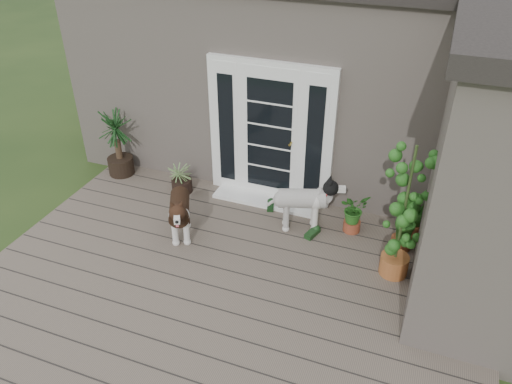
% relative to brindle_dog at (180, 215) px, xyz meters
% --- Properties ---
extents(deck, '(6.20, 4.60, 0.12)m').
position_rel_brindle_dog_xyz_m(deck, '(0.99, -0.77, -0.42)').
color(deck, '#6B5B4C').
rests_on(deck, ground).
extents(house_main, '(7.40, 4.00, 3.10)m').
position_rel_brindle_dog_xyz_m(house_main, '(0.99, 3.48, 1.07)').
color(house_main, '#665E54').
rests_on(house_main, ground).
extents(house_wing, '(1.60, 2.40, 3.10)m').
position_rel_brindle_dog_xyz_m(house_wing, '(3.89, 0.33, 1.07)').
color(house_wing, '#665E54').
rests_on(house_wing, ground).
extents(door_unit, '(1.90, 0.14, 2.15)m').
position_rel_brindle_dog_xyz_m(door_unit, '(0.79, 1.43, 0.72)').
color(door_unit, white).
rests_on(door_unit, deck).
extents(door_step, '(1.60, 0.40, 0.05)m').
position_rel_brindle_dog_xyz_m(door_step, '(0.79, 1.23, -0.33)').
color(door_step, white).
rests_on(door_step, deck).
extents(brindle_dog, '(0.71, 0.93, 0.71)m').
position_rel_brindle_dog_xyz_m(brindle_dog, '(0.00, 0.00, 0.00)').
color(brindle_dog, black).
rests_on(brindle_dog, deck).
extents(white_dog, '(0.95, 0.64, 0.73)m').
position_rel_brindle_dog_xyz_m(white_dog, '(1.49, 0.77, 0.01)').
color(white_dog, white).
rests_on(white_dog, deck).
extents(spider_plant, '(0.65, 0.65, 0.57)m').
position_rel_brindle_dog_xyz_m(spider_plant, '(-0.54, 1.03, -0.07)').
color(spider_plant, '#84A565').
rests_on(spider_plant, deck).
extents(yucca, '(1.05, 1.05, 1.16)m').
position_rel_brindle_dog_xyz_m(yucca, '(-1.76, 1.18, 0.22)').
color(yucca, black).
rests_on(yucca, deck).
extents(herb_a, '(0.54, 0.54, 0.49)m').
position_rel_brindle_dog_xyz_m(herb_a, '(2.19, 0.96, -0.11)').
color(herb_a, '#1E631C').
rests_on(herb_a, deck).
extents(herb_b, '(0.49, 0.49, 0.55)m').
position_rel_brindle_dog_xyz_m(herb_b, '(2.89, 0.81, -0.08)').
color(herb_b, '#1F5217').
rests_on(herb_b, deck).
extents(herb_c, '(0.37, 0.37, 0.54)m').
position_rel_brindle_dog_xyz_m(herb_c, '(3.02, 1.23, -0.09)').
color(herb_c, '#1D641C').
rests_on(herb_c, deck).
extents(sapling, '(0.71, 0.71, 1.88)m').
position_rel_brindle_dog_xyz_m(sapling, '(2.86, 0.26, 0.58)').
color(sapling, '#1B5F21').
rests_on(sapling, deck).
extents(clog_left, '(0.21, 0.31, 0.09)m').
position_rel_brindle_dog_xyz_m(clog_left, '(0.93, 1.09, -0.31)').
color(clog_left, black).
rests_on(clog_left, deck).
extents(clog_right, '(0.23, 0.34, 0.09)m').
position_rel_brindle_dog_xyz_m(clog_right, '(1.70, 0.65, -0.31)').
color(clog_right, '#153615').
rests_on(clog_right, deck).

